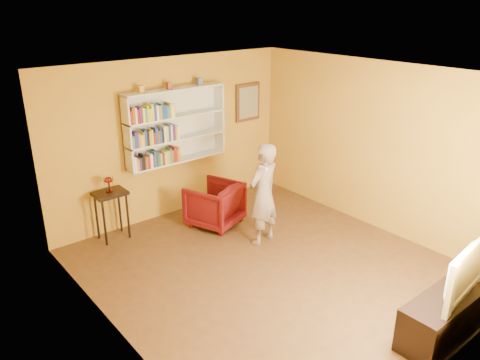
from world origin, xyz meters
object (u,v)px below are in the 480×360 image
at_px(armchair, 215,204).
at_px(person, 263,194).
at_px(television, 458,268).
at_px(console_table, 111,200).
at_px(tv_cabinet, 449,312).
at_px(bookshelf, 174,125).
at_px(ruby_lustre, 109,181).

distance_m(armchair, person, 1.07).
distance_m(armchair, television, 3.92).
xyz_separation_m(person, television, (0.19, -2.93, 0.04)).
relative_size(console_table, tv_cabinet, 0.54).
relative_size(bookshelf, armchair, 2.25).
height_order(person, tv_cabinet, person).
bearing_deg(tv_cabinet, console_table, 113.34).
bearing_deg(armchair, bookshelf, -94.30).
height_order(bookshelf, tv_cabinet, bookshelf).
relative_size(bookshelf, console_table, 2.26).
xyz_separation_m(bookshelf, console_table, (-1.30, -0.16, -0.94)).
distance_m(person, tv_cabinet, 2.98).
distance_m(ruby_lustre, armchair, 1.76).
distance_m(console_table, tv_cabinet, 4.92).
xyz_separation_m(armchair, person, (0.22, -0.95, 0.44)).
bearing_deg(console_table, tv_cabinet, -66.66).
height_order(tv_cabinet, television, television).
distance_m(bookshelf, console_table, 1.61).
bearing_deg(television, ruby_lustre, 106.60).
xyz_separation_m(ruby_lustre, person, (1.75, -1.57, -0.17)).
relative_size(ruby_lustre, tv_cabinet, 0.16).
bearing_deg(console_table, television, -66.66).
bearing_deg(ruby_lustre, tv_cabinet, -66.66).
distance_m(console_table, television, 4.90).
xyz_separation_m(console_table, television, (1.94, -4.50, 0.18)).
relative_size(console_table, person, 0.50).
xyz_separation_m(console_table, person, (1.75, -1.57, 0.14)).
height_order(ruby_lustre, person, person).
bearing_deg(person, television, 83.47).
relative_size(person, television, 1.48).
bearing_deg(console_table, person, -42.03).
relative_size(armchair, tv_cabinet, 0.54).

